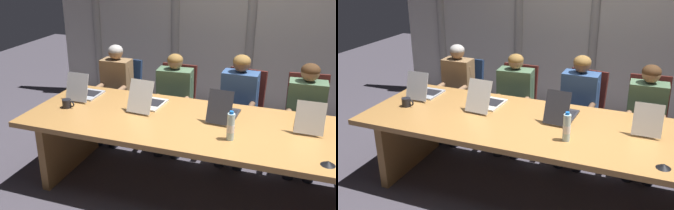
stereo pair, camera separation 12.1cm
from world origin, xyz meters
The scene contains 18 objects.
ground_plane centered at (0.00, 0.00, 0.00)m, with size 12.07×12.07×0.00m, color #47424C.
conference_table centered at (0.00, 0.00, 0.60)m, with size 3.71×1.16×0.74m.
curtain_backdrop centered at (0.00, 2.20, 1.36)m, with size 6.04×0.17×2.72m.
laptop_left_end centered at (-1.53, 0.23, 0.80)m, with size 0.25×0.41×0.30m.
laptop_left_mid centered at (-0.78, 0.19, 0.80)m, with size 0.28×0.48×0.32m.
laptop_center centered at (-0.01, 0.19, 0.80)m, with size 0.25×0.45×0.31m.
laptop_right_mid centered at (0.76, 0.21, 0.80)m, with size 0.24×0.38×0.29m.
office_chair_left_end centered at (-1.50, 1.01, 0.34)m, with size 0.60×0.60×0.93m.
office_chair_left_mid centered at (-0.77, 1.01, 0.34)m, with size 0.60×0.60×0.92m.
office_chair_center centered at (0.03, 1.01, 0.35)m, with size 0.60×0.61×0.95m.
office_chair_right_mid centered at (0.75, 1.01, 0.35)m, with size 0.60×0.60×0.96m.
person_left_end centered at (-1.50, 0.85, 0.65)m, with size 0.36×0.55×1.16m.
person_left_mid centered at (-0.74, 0.85, 0.63)m, with size 0.44×0.57×1.12m.
person_center centered at (0.01, 0.86, 0.66)m, with size 0.41×0.55×1.17m.
person_right_mid centered at (0.73, 0.85, 0.65)m, with size 0.41×0.55×1.14m.
water_bottle_primary centered at (0.14, -0.24, 0.86)m, with size 0.06×0.06×0.26m.
coffee_mug_near centered at (-1.54, -0.09, 0.79)m, with size 0.13×0.09×0.09m.
conference_mic_left_side centered at (0.91, -0.41, 0.76)m, with size 0.11×0.11×0.04m, color black.
Camera 1 is at (0.64, -3.17, 2.23)m, focal length 41.71 mm.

